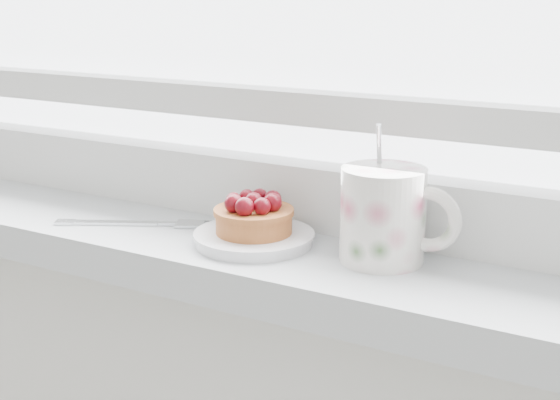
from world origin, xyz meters
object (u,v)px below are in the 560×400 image
Objects in this scene: saucer at (254,238)px; fork at (143,223)px; floral_mug at (386,213)px; raspberry_tart at (254,215)px.

fork is at bearing -177.44° from saucer.
fork is (-0.28, -0.02, -0.05)m from floral_mug.
raspberry_tart is at bearing -172.43° from floral_mug.
fork is at bearing -177.57° from raspberry_tart.
saucer is 0.67× the size of fork.
saucer is 0.02m from raspberry_tart.
saucer is at bearing 125.65° from raspberry_tart.
floral_mug is at bearing 4.97° from fork.
raspberry_tart is at bearing -54.35° from saucer.
saucer is 1.52× the size of raspberry_tart.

